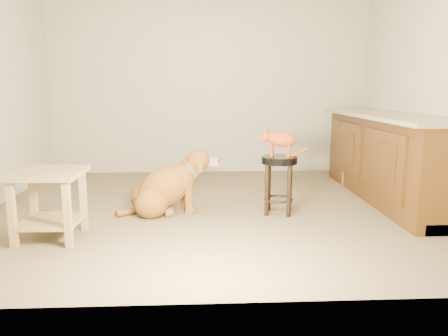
{
  "coord_description": "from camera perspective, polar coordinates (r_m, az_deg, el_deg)",
  "views": [
    {
      "loc": [
        -0.11,
        -4.32,
        1.22
      ],
      "look_at": [
        0.1,
        -0.16,
        0.45
      ],
      "focal_mm": 35.0,
      "sensor_mm": 36.0,
      "label": 1
    }
  ],
  "objects": [
    {
      "name": "floor",
      "position": [
        4.49,
        -1.36,
        -5.3
      ],
      "size": [
        4.5,
        4.0,
        0.01
      ],
      "primitive_type": "cube",
      "color": "brown",
      "rests_on": "ground"
    },
    {
      "name": "room_shell",
      "position": [
        4.34,
        -1.46,
        16.51
      ],
      "size": [
        4.54,
        4.04,
        2.62
      ],
      "color": "#B0AA8E",
      "rests_on": "ground"
    },
    {
      "name": "cabinet_run",
      "position": [
        5.11,
        20.87,
        1.01
      ],
      "size": [
        0.7,
        2.56,
        0.94
      ],
      "color": "#482A0C",
      "rests_on": "ground"
    },
    {
      "name": "padded_stool",
      "position": [
        4.26,
        7.19,
        -0.67
      ],
      "size": [
        0.35,
        0.35,
        0.57
      ],
      "rotation": [
        0.0,
        0.0,
        -0.24
      ],
      "color": "black",
      "rests_on": "ground"
    },
    {
      "name": "wood_stool",
      "position": [
        5.82,
        16.86,
        1.88
      ],
      "size": [
        0.47,
        0.47,
        0.76
      ],
      "rotation": [
        0.0,
        0.0,
        -0.15
      ],
      "color": "brown",
      "rests_on": "ground"
    },
    {
      "name": "side_table",
      "position": [
        3.79,
        -21.91,
        -3.18
      ],
      "size": [
        0.56,
        0.56,
        0.57
      ],
      "rotation": [
        0.0,
        0.0,
        -0.02
      ],
      "color": "olive",
      "rests_on": "ground"
    },
    {
      "name": "golden_retriever",
      "position": [
        4.31,
        -7.58,
        -2.66
      ],
      "size": [
        1.01,
        0.6,
        0.66
      ],
      "rotation": [
        0.0,
        0.0,
        0.28
      ],
      "color": "brown",
      "rests_on": "ground"
    },
    {
      "name": "tabby_kitten",
      "position": [
        4.22,
        7.14,
        3.69
      ],
      "size": [
        0.48,
        0.2,
        0.3
      ],
      "rotation": [
        0.0,
        0.0,
        -0.24
      ],
      "color": "#8A340D",
      "rests_on": "padded_stool"
    }
  ]
}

